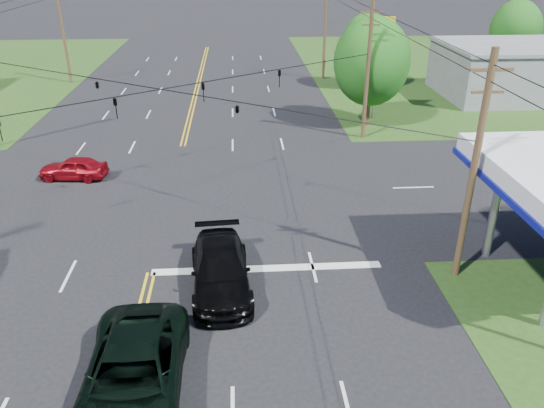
{
  "coord_description": "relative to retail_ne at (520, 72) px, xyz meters",
  "views": [
    {
      "loc": [
        3.91,
        -15.47,
        12.7
      ],
      "look_at": [
        5.35,
        6.0,
        2.16
      ],
      "focal_mm": 35.0,
      "sensor_mm": 36.0,
      "label": 1
    }
  ],
  "objects": [
    {
      "name": "polesign_ne",
      "position": [
        -15.08,
        -6.11,
        3.94
      ],
      "size": [
        2.19,
        0.47,
        7.91
      ],
      "color": "#A5A5AA",
      "rests_on": "ground"
    },
    {
      "name": "pole_right_far",
      "position": [
        -17.0,
        8.0,
        2.97
      ],
      "size": [
        1.6,
        0.28,
        10.0
      ],
      "color": "#49341F",
      "rests_on": "ground"
    },
    {
      "name": "tree_right_a",
      "position": [
        -16.0,
        -8.0,
        2.67
      ],
      "size": [
        5.7,
        5.7,
        8.18
      ],
      "color": "#49341F",
      "rests_on": "ground"
    },
    {
      "name": "tree_far_r",
      "position": [
        4.0,
        10.0,
        2.34
      ],
      "size": [
        5.32,
        5.32,
        7.63
      ],
      "color": "#49341F",
      "rests_on": "ground"
    },
    {
      "name": "sedan_red",
      "position": [
        -36.02,
        -17.28,
        -1.52
      ],
      "size": [
        4.11,
        2.0,
        1.35
      ],
      "primitive_type": "imported",
      "rotation": [
        0.0,
        0.0,
        -1.67
      ],
      "color": "maroon",
      "rests_on": "ground"
    },
    {
      "name": "pole_se",
      "position": [
        -17.0,
        -29.0,
        2.72
      ],
      "size": [
        1.6,
        0.28,
        9.5
      ],
      "color": "#49341F",
      "rests_on": "ground"
    },
    {
      "name": "retail_ne",
      "position": [
        0.0,
        0.0,
        0.0
      ],
      "size": [
        14.0,
        10.0,
        4.4
      ],
      "primitive_type": "cube",
      "color": "slate",
      "rests_on": "ground"
    },
    {
      "name": "span_wire_signals",
      "position": [
        -30.0,
        -20.0,
        3.8
      ],
      "size": [
        26.0,
        18.0,
        1.13
      ],
      "color": "black",
      "rests_on": "ground"
    },
    {
      "name": "grass_ne",
      "position": [
        5.0,
        12.0,
        -2.2
      ],
      "size": [
        46.0,
        48.0,
        0.03
      ],
      "primitive_type": "cube",
      "color": "#253F14",
      "rests_on": "ground"
    },
    {
      "name": "suv_black",
      "position": [
        -26.96,
        -29.24,
        -1.36
      ],
      "size": [
        2.72,
        5.91,
        1.67
      ],
      "primitive_type": "imported",
      "rotation": [
        0.0,
        0.0,
        0.07
      ],
      "color": "black",
      "rests_on": "ground"
    },
    {
      "name": "pole_left_far",
      "position": [
        -43.0,
        8.0,
        2.97
      ],
      "size": [
        1.6,
        0.28,
        10.0
      ],
      "color": "#49341F",
      "rests_on": "ground"
    },
    {
      "name": "power_lines",
      "position": [
        -30.0,
        -22.0,
        6.4
      ],
      "size": [
        26.04,
        100.0,
        0.64
      ],
      "color": "black",
      "rests_on": "ground"
    },
    {
      "name": "stop_bar",
      "position": [
        -25.0,
        -28.0,
        -2.2
      ],
      "size": [
        10.0,
        0.5,
        0.02
      ],
      "primitive_type": "cube",
      "color": "silver",
      "rests_on": "ground"
    },
    {
      "name": "pickup_dkgreen",
      "position": [
        -29.5,
        -35.04,
        -1.29
      ],
      "size": [
        3.09,
        6.59,
        1.82
      ],
      "primitive_type": "imported",
      "rotation": [
        0.0,
        0.0,
        0.01
      ],
      "color": "black",
      "rests_on": "ground"
    },
    {
      "name": "tree_right_b",
      "position": [
        -13.5,
        4.0,
        2.02
      ],
      "size": [
        4.94,
        4.94,
        7.09
      ],
      "color": "#49341F",
      "rests_on": "ground"
    },
    {
      "name": "sedan_far",
      "position": [
        -9.03,
        -19.0,
        -1.56
      ],
      "size": [
        4.55,
        2.2,
        1.27
      ],
      "primitive_type": "imported",
      "rotation": [
        0.0,
        0.0,
        -1.67
      ],
      "color": "#B3B3B8",
      "rests_on": "ground"
    },
    {
      "name": "ground",
      "position": [
        -30.0,
        -20.0,
        -2.2
      ],
      "size": [
        280.0,
        280.0,
        0.0
      ],
      "primitive_type": "plane",
      "color": "black",
      "rests_on": "ground"
    },
    {
      "name": "pole_ne",
      "position": [
        -17.0,
        -11.0,
        2.72
      ],
      "size": [
        1.6,
        0.28,
        9.5
      ],
      "color": "#49341F",
      "rests_on": "ground"
    }
  ]
}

